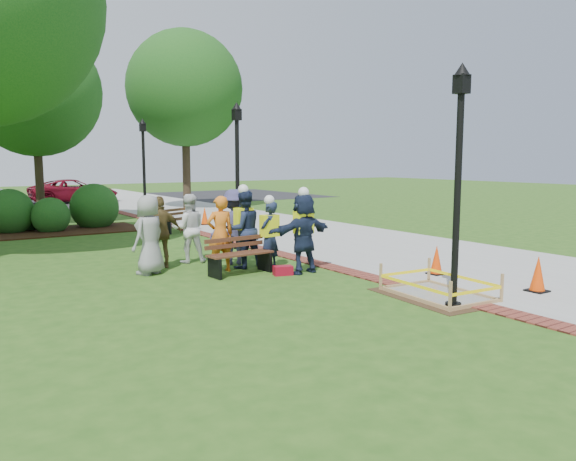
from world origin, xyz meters
TOP-DOWN VIEW (x-y plane):
  - ground at (0.00, 0.00)m, footprint 100.00×100.00m
  - sidewalk at (5.00, 10.00)m, footprint 6.00×60.00m
  - brick_edging at (1.75, 10.00)m, footprint 0.50×60.00m
  - mulch_bed at (-3.00, 12.00)m, footprint 7.00×3.00m
  - parking_lot at (0.00, 27.00)m, footprint 36.00×12.00m
  - wet_concrete_pad at (1.70, -2.26)m, footprint 1.87×2.42m
  - bench_near at (-0.50, 1.68)m, footprint 1.60×0.64m
  - bench_far at (1.29, 9.56)m, footprint 1.63×1.06m
  - cone_front at (3.58, -3.13)m, footprint 0.38×0.38m
  - cone_back at (3.21, -0.86)m, footprint 0.35×0.35m
  - cone_far at (2.98, 10.99)m, footprint 0.37×0.37m
  - toolbox at (0.27, 1.06)m, footprint 0.48×0.34m
  - lamp_near at (1.25, -3.00)m, footprint 0.28×0.28m
  - lamp_mid at (1.25, 5.00)m, footprint 0.28×0.28m
  - lamp_far at (1.25, 13.00)m, footprint 0.28×0.28m
  - tree_back at (-2.44, 14.81)m, footprint 5.11×5.11m
  - tree_right at (5.35, 18.18)m, footprint 5.97×5.97m
  - shrub_b at (-3.86, 12.69)m, footprint 1.71×1.71m
  - shrub_c at (-2.60, 12.09)m, footprint 1.36×1.36m
  - shrub_d at (-0.87, 12.71)m, footprint 1.83×1.83m
  - shrub_e at (-3.25, 13.09)m, footprint 1.10×1.10m
  - casual_person_a at (-2.21, 2.87)m, footprint 0.69×0.62m
  - casual_person_b at (-0.72, 2.24)m, footprint 0.62×0.44m
  - casual_person_c at (-0.87, 3.71)m, footprint 0.64×0.50m
  - casual_person_d at (-1.73, 3.42)m, footprint 0.58×0.40m
  - casual_person_e at (0.01, 2.90)m, footprint 0.71×0.60m
  - hivis_worker_a at (0.80, 1.01)m, footprint 0.62×0.43m
  - hivis_worker_b at (0.42, 1.89)m, footprint 0.62×0.55m
  - hivis_worker_c at (-0.04, 2.33)m, footprint 0.61×0.41m
  - parked_car_c at (1.37, 25.95)m, footprint 2.19×4.77m

SIDE VIEW (x-z plane):
  - ground at x=0.00m, z-range 0.00..0.00m
  - shrub_b at x=-3.86m, z-range -0.85..0.85m
  - shrub_c at x=-2.60m, z-range -0.68..0.68m
  - shrub_d at x=-0.87m, z-range -0.92..0.92m
  - shrub_e at x=-3.25m, z-range -0.55..0.55m
  - parked_car_c at x=1.37m, z-range -0.77..0.77m
  - parking_lot at x=0.00m, z-range 0.00..0.01m
  - sidewalk at x=5.00m, z-range 0.00..0.02m
  - brick_edging at x=1.75m, z-range 0.00..0.03m
  - mulch_bed at x=-3.00m, z-range -0.01..0.04m
  - toolbox at x=0.27m, z-range 0.00..0.22m
  - wet_concrete_pad at x=1.70m, z-range -0.04..0.51m
  - bench_far at x=1.29m, z-range -0.15..0.69m
  - bench_near at x=-0.50m, z-range -0.15..0.70m
  - cone_back at x=3.21m, z-range -0.01..0.68m
  - cone_far at x=2.98m, z-range -0.01..0.72m
  - cone_front at x=3.58m, z-range -0.01..0.73m
  - casual_person_d at x=-1.73m, z-range 0.00..1.75m
  - casual_person_c at x=-0.87m, z-range 0.00..1.76m
  - hivis_worker_b at x=0.42m, z-range 0.00..1.78m
  - casual_person_b at x=-0.72m, z-range 0.00..1.78m
  - casual_person_a at x=-2.21m, z-range 0.00..1.82m
  - casual_person_e at x=0.01m, z-range 0.00..1.88m
  - hivis_worker_a at x=0.80m, z-range -0.01..1.99m
  - hivis_worker_c at x=-0.04m, z-range -0.02..2.02m
  - lamp_near at x=1.25m, z-range 0.35..4.61m
  - lamp_mid at x=1.25m, z-range 0.35..4.61m
  - lamp_far at x=1.25m, z-range 0.35..4.61m
  - tree_back at x=-2.44m, z-range 1.35..9.19m
  - tree_right at x=5.35m, z-range 1.62..10.85m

